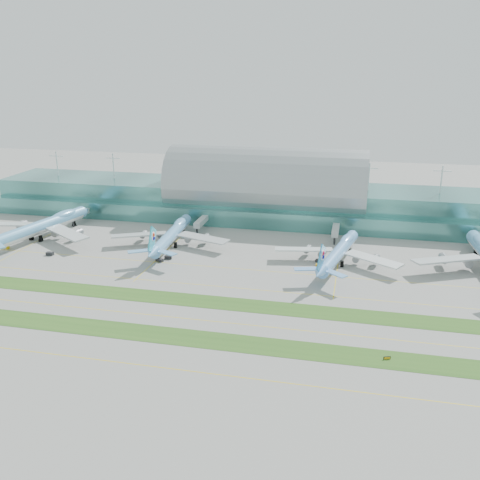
% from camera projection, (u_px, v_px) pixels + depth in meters
% --- Properties ---
extents(ground, '(700.00, 700.00, 0.00)m').
position_uv_depth(ground, '(210.00, 304.00, 210.30)').
color(ground, gray).
rests_on(ground, ground).
extents(terminal, '(340.00, 69.10, 36.00)m').
position_uv_depth(terminal, '(266.00, 195.00, 325.34)').
color(terminal, '#3D7A75').
rests_on(terminal, ground).
extents(grass_strip_near, '(420.00, 12.00, 0.08)m').
position_uv_depth(grass_strip_near, '(188.00, 338.00, 184.31)').
color(grass_strip_near, '#2D591E').
rests_on(grass_strip_near, ground).
extents(grass_strip_far, '(420.00, 12.00, 0.08)m').
position_uv_depth(grass_strip_far, '(211.00, 302.00, 212.14)').
color(grass_strip_far, '#2D591E').
rests_on(grass_strip_far, ground).
extents(taxiline_a, '(420.00, 0.35, 0.01)m').
position_uv_depth(taxiline_a, '(168.00, 368.00, 165.77)').
color(taxiline_a, yellow).
rests_on(taxiline_a, ground).
extents(taxiline_b, '(420.00, 0.35, 0.01)m').
position_uv_depth(taxiline_b, '(200.00, 320.00, 197.31)').
color(taxiline_b, yellow).
rests_on(taxiline_b, ground).
extents(taxiline_c, '(420.00, 0.35, 0.01)m').
position_uv_depth(taxiline_c, '(221.00, 287.00, 227.00)').
color(taxiline_c, yellow).
rests_on(taxiline_c, ground).
extents(taxiline_d, '(420.00, 0.35, 0.01)m').
position_uv_depth(taxiline_d, '(233.00, 268.00, 247.40)').
color(taxiline_d, yellow).
rests_on(taxiline_d, ground).
extents(airliner_a, '(71.28, 81.95, 22.71)m').
position_uv_depth(airliner_a, '(41.00, 226.00, 288.41)').
color(airliner_a, '#61A5D7').
rests_on(airliner_a, ground).
extents(airliner_b, '(63.18, 71.81, 19.76)m').
position_uv_depth(airliner_b, '(172.00, 234.00, 277.81)').
color(airliner_b, '#6AADE9').
rests_on(airliner_b, ground).
extents(airliner_c, '(60.24, 69.30, 19.22)m').
position_uv_depth(airliner_c, '(339.00, 251.00, 252.02)').
color(airliner_c, '#72B1FB').
rests_on(airliner_c, ground).
extents(gse_a, '(3.70, 2.66, 1.30)m').
position_uv_depth(gse_a, '(6.00, 247.00, 273.74)').
color(gse_a, gold).
rests_on(gse_a, ground).
extents(gse_b, '(3.53, 2.11, 1.58)m').
position_uv_depth(gse_b, '(50.00, 254.00, 264.21)').
color(gse_b, black).
rests_on(gse_b, ground).
extents(gse_c, '(3.69, 2.47, 1.64)m').
position_uv_depth(gse_c, '(168.00, 257.00, 259.02)').
color(gse_c, black).
rests_on(gse_c, ground).
extents(gse_d, '(3.96, 2.79, 1.45)m').
position_uv_depth(gse_d, '(160.00, 260.00, 255.66)').
color(gse_d, black).
rests_on(gse_d, ground).
extents(gse_e, '(3.83, 2.05, 1.53)m').
position_uv_depth(gse_e, '(320.00, 266.00, 248.18)').
color(gse_e, '#D79C0C').
rests_on(gse_e, ground).
extents(gse_f, '(4.01, 2.69, 1.33)m').
position_uv_depth(gse_f, '(319.00, 261.00, 254.65)').
color(gse_f, black).
rests_on(gse_f, ground).
extents(taxiway_sign_east, '(2.29, 1.00, 0.99)m').
position_uv_depth(taxiway_sign_east, '(387.00, 358.00, 170.73)').
color(taxiway_sign_east, black).
rests_on(taxiway_sign_east, ground).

